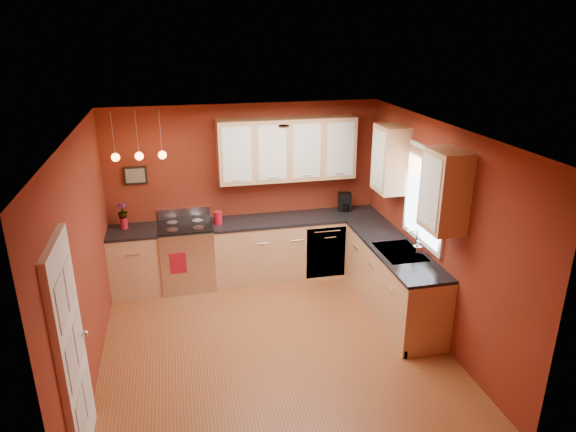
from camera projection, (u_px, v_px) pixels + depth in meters
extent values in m
plane|color=#98512C|center=(274.00, 345.00, 6.19)|extent=(4.20, 4.20, 0.00)
cube|color=white|center=(271.00, 131.00, 5.28)|extent=(4.00, 4.20, 0.02)
cube|color=maroon|center=(245.00, 191.00, 7.66)|extent=(4.00, 0.02, 2.60)
cube|color=maroon|center=(327.00, 358.00, 3.82)|extent=(4.00, 0.02, 2.60)
cube|color=maroon|center=(84.00, 264.00, 5.32)|extent=(0.02, 4.20, 2.60)
cube|color=maroon|center=(436.00, 232.00, 6.15)|extent=(0.02, 4.20, 2.60)
cube|color=tan|center=(136.00, 262.00, 7.34)|extent=(0.70, 0.60, 0.90)
cube|color=tan|center=(297.00, 247.00, 7.83)|extent=(2.54, 0.60, 0.90)
cube|color=tan|center=(392.00, 281.00, 6.80)|extent=(0.60, 2.10, 0.90)
cube|color=black|center=(132.00, 231.00, 7.17)|extent=(0.70, 0.62, 0.04)
cube|color=black|center=(297.00, 218.00, 7.67)|extent=(2.54, 0.62, 0.04)
cube|color=black|center=(395.00, 248.00, 6.63)|extent=(0.62, 2.10, 0.04)
cube|color=silver|center=(188.00, 257.00, 7.48)|extent=(0.76, 0.64, 0.92)
cube|color=black|center=(188.00, 264.00, 7.20)|extent=(0.55, 0.02, 0.32)
cylinder|color=silver|center=(187.00, 249.00, 7.11)|extent=(0.60, 0.02, 0.02)
cube|color=black|center=(185.00, 226.00, 7.32)|extent=(0.76, 0.60, 0.03)
cylinder|color=gray|center=(172.00, 230.00, 7.15)|extent=(0.16, 0.16, 0.01)
cylinder|color=gray|center=(199.00, 227.00, 7.22)|extent=(0.16, 0.16, 0.01)
cylinder|color=gray|center=(172.00, 223.00, 7.40)|extent=(0.16, 0.16, 0.01)
cylinder|color=gray|center=(197.00, 221.00, 7.48)|extent=(0.16, 0.16, 0.01)
cube|color=silver|center=(184.00, 213.00, 7.56)|extent=(0.76, 0.04, 0.16)
cube|color=silver|center=(326.00, 252.00, 7.64)|extent=(0.60, 0.02, 0.80)
cube|color=gray|center=(400.00, 253.00, 6.50)|extent=(0.50, 0.70, 0.05)
cube|color=black|center=(394.00, 249.00, 6.66)|extent=(0.42, 0.30, 0.02)
cube|color=black|center=(405.00, 260.00, 6.34)|extent=(0.42, 0.30, 0.02)
cylinder|color=silver|center=(417.00, 240.00, 6.48)|extent=(0.02, 0.02, 0.28)
cylinder|color=silver|center=(413.00, 231.00, 6.42)|extent=(0.16, 0.02, 0.02)
cube|color=white|center=(425.00, 197.00, 6.30)|extent=(0.04, 1.02, 1.22)
cube|color=white|center=(424.00, 197.00, 6.30)|extent=(0.01, 0.90, 1.10)
cube|color=#A97854|center=(426.00, 168.00, 6.16)|extent=(0.02, 0.96, 0.36)
cube|color=white|center=(71.00, 353.00, 4.33)|extent=(0.06, 0.82, 2.05)
cube|color=silver|center=(61.00, 304.00, 3.97)|extent=(0.00, 0.28, 0.40)
cube|color=silver|center=(69.00, 282.00, 4.30)|extent=(0.00, 0.28, 0.40)
cube|color=silver|center=(72.00, 363.00, 4.16)|extent=(0.00, 0.28, 0.40)
cube|color=silver|center=(79.00, 338.00, 4.49)|extent=(0.00, 0.28, 0.40)
cube|color=silver|center=(81.00, 417.00, 4.35)|extent=(0.00, 0.28, 0.40)
cube|color=silver|center=(87.00, 390.00, 4.68)|extent=(0.00, 0.28, 0.40)
sphere|color=silver|center=(85.00, 333.00, 4.65)|extent=(0.06, 0.06, 0.06)
cube|color=tan|center=(287.00, 149.00, 7.39)|extent=(2.00, 0.35, 0.90)
cube|color=tan|center=(415.00, 173.00, 6.19)|extent=(0.35, 1.95, 0.90)
cube|color=black|center=(135.00, 175.00, 7.20)|extent=(0.32, 0.03, 0.26)
cylinder|color=gray|center=(113.00, 135.00, 6.63)|extent=(0.01, 0.01, 0.60)
sphere|color=#FFA53F|center=(116.00, 157.00, 6.73)|extent=(0.11, 0.11, 0.11)
cylinder|color=gray|center=(137.00, 134.00, 6.69)|extent=(0.01, 0.01, 0.60)
sphere|color=#FFA53F|center=(139.00, 156.00, 6.79)|extent=(0.11, 0.11, 0.11)
cylinder|color=gray|center=(160.00, 133.00, 6.75)|extent=(0.01, 0.01, 0.60)
sphere|color=#FFA53F|center=(162.00, 155.00, 6.85)|extent=(0.11, 0.11, 0.11)
cylinder|color=#A21120|center=(218.00, 218.00, 7.36)|extent=(0.12, 0.12, 0.18)
cylinder|color=#A21120|center=(218.00, 212.00, 7.32)|extent=(0.13, 0.13, 0.02)
cylinder|color=#A21120|center=(124.00, 223.00, 7.20)|extent=(0.10, 0.10, 0.16)
imported|color=#A21120|center=(123.00, 211.00, 7.14)|extent=(0.16, 0.16, 0.24)
cube|color=black|center=(345.00, 202.00, 7.90)|extent=(0.22, 0.20, 0.28)
cylinder|color=black|center=(346.00, 207.00, 7.87)|extent=(0.13, 0.13, 0.13)
imported|color=silver|center=(417.00, 249.00, 6.32)|extent=(0.10, 0.11, 0.21)
cube|color=#A21120|center=(178.00, 263.00, 7.13)|extent=(0.23, 0.02, 0.31)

